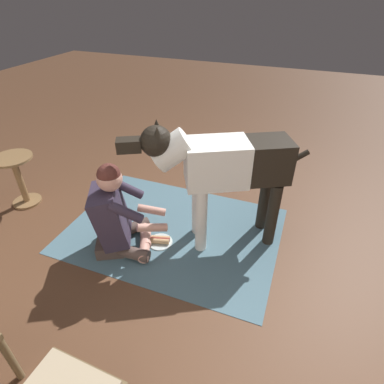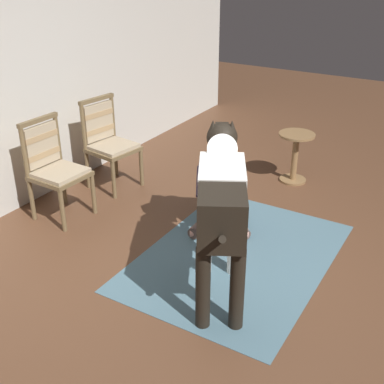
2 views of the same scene
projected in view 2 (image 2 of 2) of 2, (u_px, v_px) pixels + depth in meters
ground_plane at (236, 276)px, 4.07m from camera, size 14.69×14.69×0.00m
back_wall at (1, 80)px, 4.63m from camera, size 8.49×0.10×2.60m
area_rug at (237, 256)px, 4.32m from camera, size 2.04×1.47×0.01m
dining_chair_left_of_pair at (53, 164)px, 4.77m from camera, size 0.48×0.48×0.98m
dining_chair_right_of_pair at (107, 139)px, 5.39m from camera, size 0.52×0.52×0.98m
person_sitting_on_floor at (220, 193)px, 4.61m from camera, size 0.72×0.63×0.87m
large_dog at (221, 197)px, 3.60m from camera, size 1.43×0.84×1.20m
hot_dog_on_plate at (219, 245)px, 4.44m from camera, size 0.23×0.23×0.06m
round_side_table at (295, 153)px, 5.57m from camera, size 0.40×0.40×0.57m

